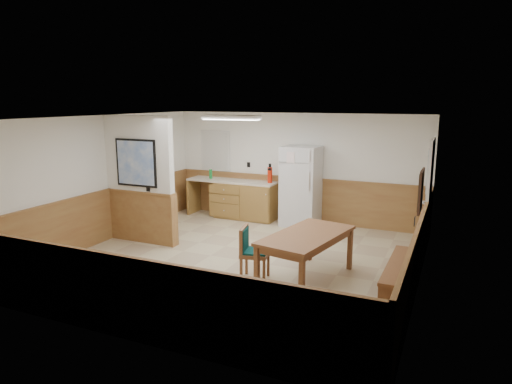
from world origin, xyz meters
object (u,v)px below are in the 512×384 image
at_px(dining_chair, 250,249).
at_px(fire_extinguisher, 270,174).
at_px(refrigerator, 301,186).
at_px(dining_table, 307,240).
at_px(soap_bottle, 211,174).
at_px(dining_bench, 401,270).

height_order(dining_chair, fire_extinguisher, fire_extinguisher).
bearing_deg(dining_chair, fire_extinguisher, 95.54).
bearing_deg(refrigerator, dining_table, -67.87).
height_order(fire_extinguisher, soap_bottle, fire_extinguisher).
bearing_deg(soap_bottle, fire_extinguisher, 2.47).
bearing_deg(fire_extinguisher, dining_chair, -57.99).
distance_m(refrigerator, soap_bottle, 2.32).
bearing_deg(dining_chair, dining_table, 10.33).
relative_size(dining_table, dining_chair, 2.22).
xyz_separation_m(refrigerator, fire_extinguisher, (-0.79, 0.10, 0.20)).
height_order(refrigerator, soap_bottle, refrigerator).
height_order(dining_bench, dining_chair, dining_chair).
relative_size(dining_bench, dining_chair, 2.04).
height_order(dining_bench, soap_bottle, soap_bottle).
bearing_deg(dining_chair, dining_bench, -1.42).
xyz_separation_m(refrigerator, dining_bench, (2.52, -2.92, -0.55)).
distance_m(dining_bench, dining_chair, 2.29).
distance_m(dining_bench, fire_extinguisher, 4.54).
bearing_deg(fire_extinguisher, soap_bottle, -162.78).
relative_size(refrigerator, dining_table, 0.95).
distance_m(dining_chair, fire_extinguisher, 3.64).
bearing_deg(dining_bench, soap_bottle, 149.34).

